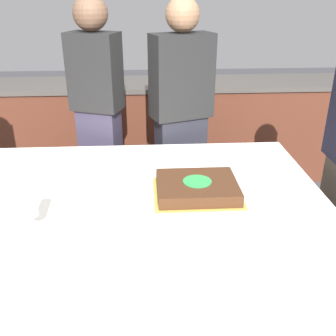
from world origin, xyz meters
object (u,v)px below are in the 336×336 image
object	(u,v)px
plate_stack	(96,192)
person_standing_back	(98,115)
wine_glass	(30,205)
person_cutting_cake	(181,116)
cake	(197,187)

from	to	relation	value
plate_stack	person_standing_back	bearing A→B (deg)	94.42
wine_glass	person_cutting_cake	size ratio (longest dim) A/B	0.12
plate_stack	wine_glass	bearing A→B (deg)	-129.85
wine_glass	cake	bearing A→B (deg)	21.86
person_cutting_cake	cake	bearing A→B (deg)	70.50
wine_glass	plate_stack	bearing A→B (deg)	50.15
wine_glass	person_standing_back	size ratio (longest dim) A/B	0.12
plate_stack	person_standing_back	xyz separation A→B (m)	(-0.07, 0.93, 0.12)
wine_glass	person_cutting_cake	world-z (taller)	person_cutting_cake
plate_stack	person_cutting_cake	xyz separation A→B (m)	(0.51, 0.93, 0.09)
person_standing_back	plate_stack	bearing A→B (deg)	114.75
cake	plate_stack	bearing A→B (deg)	-178.07
cake	person_cutting_cake	distance (m)	0.92
cake	person_standing_back	size ratio (longest dim) A/B	0.27
cake	plate_stack	distance (m)	0.52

